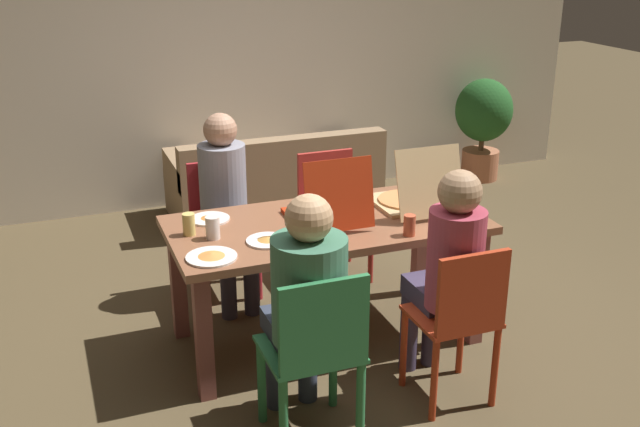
{
  "coord_description": "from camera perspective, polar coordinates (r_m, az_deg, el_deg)",
  "views": [
    {
      "loc": [
        -1.44,
        -3.67,
        2.3
      ],
      "look_at": [
        0.0,
        0.1,
        0.76
      ],
      "focal_mm": 41.9,
      "sensor_mm": 36.0,
      "label": 1
    }
  ],
  "objects": [
    {
      "name": "ground_plane",
      "position": [
        4.56,
        0.45,
        -9.44
      ],
      "size": [
        20.0,
        20.0,
        0.0
      ],
      "primitive_type": "plane",
      "color": "brown"
    },
    {
      "name": "back_wall",
      "position": [
        6.61,
        -8.31,
        12.48
      ],
      "size": [
        7.14,
        0.12,
        2.73
      ],
      "primitive_type": "cube",
      "color": "beige",
      "rests_on": "ground"
    },
    {
      "name": "dining_table",
      "position": [
        4.27,
        0.48,
        -1.92
      ],
      "size": [
        1.78,
        0.86,
        0.75
      ],
      "color": "brown",
      "rests_on": "ground"
    },
    {
      "name": "chair_0",
      "position": [
        3.79,
        10.64,
        -7.73
      ],
      "size": [
        0.4,
        0.38,
        0.88
      ],
      "color": "#AD3419",
      "rests_on": "ground"
    },
    {
      "name": "person_0",
      "position": [
        3.81,
        9.74,
        -3.91
      ],
      "size": [
        0.28,
        0.5,
        1.24
      ],
      "color": "#3D344D",
      "rests_on": "ground"
    },
    {
      "name": "chair_1",
      "position": [
        3.46,
        -0.33,
        -10.55
      ],
      "size": [
        0.44,
        0.41,
        0.9
      ],
      "color": "#2A7140",
      "rests_on": "ground"
    },
    {
      "name": "person_1",
      "position": [
        3.45,
        -1.08,
        -6.19
      ],
      "size": [
        0.35,
        0.49,
        1.23
      ],
      "color": "#2F3546",
      "rests_on": "ground"
    },
    {
      "name": "chair_2",
      "position": [
        4.99,
        -7.47,
        -0.74
      ],
      "size": [
        0.41,
        0.38,
        0.88
      ],
      "color": "#A8232A",
      "rests_on": "ground"
    },
    {
      "name": "person_2",
      "position": [
        4.78,
        -7.21,
        1.42
      ],
      "size": [
        0.3,
        0.54,
        1.24
      ],
      "color": "#3C3747",
      "rests_on": "ground"
    },
    {
      "name": "chair_3",
      "position": [
        5.21,
        0.85,
        0.58
      ],
      "size": [
        0.43,
        0.43,
        0.86
      ],
      "color": "#AF2F29",
      "rests_on": "ground"
    },
    {
      "name": "pizza_box_0",
      "position": [
        4.21,
        0.47,
        0.08
      ],
      "size": [
        0.39,
        0.47,
        0.41
      ],
      "color": "#B22C0F",
      "rests_on": "dining_table"
    },
    {
      "name": "pizza_box_1",
      "position": [
        4.47,
        7.02,
        1.2
      ],
      "size": [
        0.4,
        0.52,
        0.41
      ],
      "color": "tan",
      "rests_on": "dining_table"
    },
    {
      "name": "plate_0",
      "position": [
        3.8,
        -8.29,
        -3.26
      ],
      "size": [
        0.26,
        0.26,
        0.03
      ],
      "color": "white",
      "rests_on": "dining_table"
    },
    {
      "name": "plate_1",
      "position": [
        4.29,
        -8.42,
        -0.38
      ],
      "size": [
        0.23,
        0.23,
        0.03
      ],
      "color": "white",
      "rests_on": "dining_table"
    },
    {
      "name": "plate_2",
      "position": [
        3.96,
        -4.04,
        -2.04
      ],
      "size": [
        0.23,
        0.23,
        0.03
      ],
      "color": "white",
      "rests_on": "dining_table"
    },
    {
      "name": "drinking_glass_0",
      "position": [
        4.02,
        -8.2,
        -1.08
      ],
      "size": [
        0.08,
        0.08,
        0.12
      ],
      "primitive_type": "cylinder",
      "color": "silver",
      "rests_on": "dining_table"
    },
    {
      "name": "drinking_glass_1",
      "position": [
        4.08,
        -9.99,
        -0.82
      ],
      "size": [
        0.07,
        0.07,
        0.12
      ],
      "primitive_type": "cylinder",
      "color": "#DDC264",
      "rests_on": "dining_table"
    },
    {
      "name": "drinking_glass_2",
      "position": [
        4.04,
        6.85,
        -0.9
      ],
      "size": [
        0.07,
        0.07,
        0.12
      ],
      "primitive_type": "cylinder",
      "color": "#BA4D32",
      "rests_on": "dining_table"
    },
    {
      "name": "drinking_glass_3",
      "position": [
        4.29,
        10.33,
        0.23
      ],
      "size": [
        0.06,
        0.06,
        0.12
      ],
      "primitive_type": "cylinder",
      "color": "#E3CB65",
      "rests_on": "dining_table"
    },
    {
      "name": "couch",
      "position": [
        6.36,
        -3.48,
        2.18
      ],
      "size": [
        1.72,
        0.86,
        0.76
      ],
      "color": "#937555",
      "rests_on": "ground"
    },
    {
      "name": "potted_plant",
      "position": [
        7.41,
        12.36,
        7.03
      ],
      "size": [
        0.55,
        0.55,
        0.99
      ],
      "color": "#B16847",
      "rests_on": "ground"
    }
  ]
}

